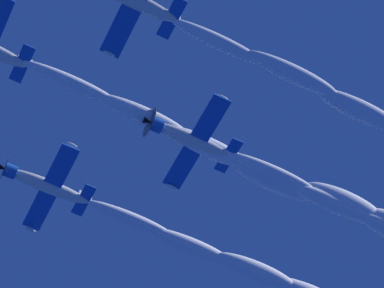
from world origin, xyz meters
name	(u,v)px	position (x,y,z in m)	size (l,w,h in m)	color
airplane_right_wingman	(45,185)	(-9.09, 16.49, 57.23)	(8.83, 8.00, 2.59)	silver
airplane_slot_tail	(191,140)	(2.70, 20.69, 56.99)	(8.84, 8.00, 2.59)	silver
smoke_trail_lead	(341,204)	(8.09, 33.45, 57.46)	(18.78, 40.43, 2.74)	white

